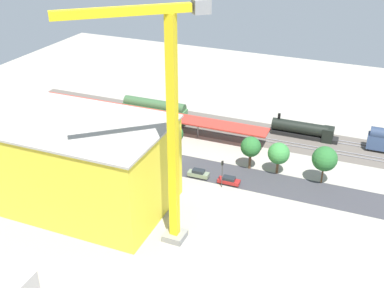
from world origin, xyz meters
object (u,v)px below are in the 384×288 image
object	(u,v)px
box_truck_1	(123,160)
street_tree_0	(279,154)
tower_crane	(166,120)
parked_car_6	(63,145)
street_tree_3	(71,116)
parked_car_4	(112,156)
parked_car_3	(142,162)
parked_car_1	(198,174)
street_tree_1	(174,134)
parked_car_2	(168,167)
street_tree_2	(251,147)
street_tree_4	(325,159)
construction_building	(76,164)
freight_coach_far	(155,110)
traffic_light	(222,170)
parked_car_0	(229,181)
locomotive	(305,130)
platform_canopy_near	(146,113)
parked_car_5	(89,151)
box_truck_0	(89,147)

from	to	relation	value
box_truck_1	street_tree_0	size ratio (longest dim) A/B	1.24
tower_crane	street_tree_0	world-z (taller)	tower_crane
parked_car_6	street_tree_3	size ratio (longest dim) A/B	0.74
parked_car_4	box_truck_1	world-z (taller)	box_truck_1
parked_car_3	parked_car_1	bearing A→B (deg)	-179.39
tower_crane	street_tree_1	distance (m)	36.18
parked_car_2	street_tree_0	size ratio (longest dim) A/B	0.58
street_tree_2	parked_car_6	bearing A→B (deg)	10.52
street_tree_0	parked_car_4	bearing A→B (deg)	13.28
street_tree_4	construction_building	bearing A→B (deg)	30.55
freight_coach_far	traffic_light	bearing A→B (deg)	139.06
parked_car_0	parked_car_1	distance (m)	6.92
parked_car_3	construction_building	bearing A→B (deg)	74.91
locomotive	freight_coach_far	size ratio (longest dim) A/B	0.91
parked_car_2	street_tree_4	xyz separation A→B (m)	(-32.21, -8.05, 5.08)
platform_canopy_near	parked_car_1	size ratio (longest dim) A/B	13.81
street_tree_2	street_tree_4	world-z (taller)	street_tree_4
freight_coach_far	street_tree_2	distance (m)	34.34
parked_car_3	street_tree_4	distance (m)	39.65
parked_car_5	box_truck_1	bearing A→B (deg)	169.42
construction_building	street_tree_0	bearing A→B (deg)	-143.57
platform_canopy_near	freight_coach_far	xyz separation A→B (m)	(0.04, -4.99, -1.15)
street_tree_2	traffic_light	bearing A→B (deg)	72.49
freight_coach_far	street_tree_0	size ratio (longest dim) A/B	2.50
parked_car_5	street_tree_0	size ratio (longest dim) A/B	0.62
construction_building	parked_car_0	bearing A→B (deg)	-146.47
platform_canopy_near	box_truck_0	xyz separation A→B (m)	(5.69, 17.85, -2.60)
platform_canopy_near	street_tree_4	xyz separation A→B (m)	(-46.77, 9.41, 1.50)
street_tree_0	parked_car_5	bearing A→B (deg)	11.30
parked_car_3	street_tree_1	bearing A→B (deg)	-120.37
parked_car_3	box_truck_0	world-z (taller)	box_truck_0
construction_building	street_tree_4	distance (m)	50.09
box_truck_1	street_tree_3	xyz separation A→B (m)	(21.81, -11.04, 2.46)
tower_crane	construction_building	bearing A→B (deg)	-10.71
platform_canopy_near	box_truck_1	size ratio (longest dim) A/B	7.15
street_tree_1	street_tree_3	world-z (taller)	street_tree_1
locomotive	parked_car_4	bearing A→B (deg)	36.49
street_tree_3	tower_crane	bearing A→B (deg)	144.54
parked_car_1	parked_car_0	bearing A→B (deg)	-179.79
parked_car_3	construction_building	distance (m)	19.37
parked_car_5	parked_car_3	bearing A→B (deg)	-179.42
parked_car_4	locomotive	bearing A→B (deg)	-143.51
parked_car_4	parked_car_5	distance (m)	6.44
parked_car_2	traffic_light	xyz separation A→B (m)	(-13.37, 1.82, 3.41)
tower_crane	street_tree_4	xyz separation A→B (m)	(-21.59, -29.49, -17.38)
construction_building	tower_crane	xyz separation A→B (m)	(-21.49, 4.07, 14.76)
parked_car_6	construction_building	world-z (taller)	construction_building
parked_car_6	street_tree_1	world-z (taller)	street_tree_1
parked_car_5	parked_car_6	size ratio (longest dim) A/B	1.01
street_tree_1	tower_crane	bearing A→B (deg)	113.30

